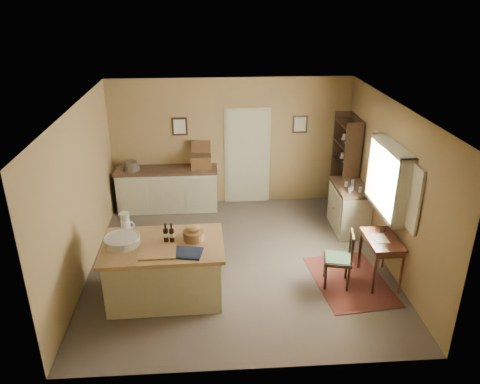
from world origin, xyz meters
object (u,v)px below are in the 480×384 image
object	(u,v)px
work_island	(164,268)
writing_desk	(382,244)
desk_chair	(337,259)
right_cabinet	(349,207)
sideboard	(168,188)
shelving_unit	(347,165)

from	to	relation	value
work_island	writing_desk	size ratio (longest dim) A/B	2.20
writing_desk	desk_chair	size ratio (longest dim) A/B	0.89
right_cabinet	desk_chair	bearing A→B (deg)	-111.16
desk_chair	writing_desk	bearing A→B (deg)	16.87
work_island	desk_chair	distance (m)	2.67
sideboard	shelving_unit	size ratio (longest dim) A/B	1.04
work_island	desk_chair	size ratio (longest dim) A/B	1.96
writing_desk	desk_chair	distance (m)	0.74
sideboard	desk_chair	bearing A→B (deg)	-46.53
sideboard	desk_chair	xyz separation A→B (m)	(2.83, -2.99, -0.02)
sideboard	shelving_unit	world-z (taller)	shelving_unit
shelving_unit	desk_chair	bearing A→B (deg)	-107.90
writing_desk	right_cabinet	size ratio (longest dim) A/B	0.77
work_island	sideboard	distance (m)	3.10
writing_desk	right_cabinet	distance (m)	1.78
writing_desk	desk_chair	bearing A→B (deg)	-174.71
writing_desk	shelving_unit	size ratio (longest dim) A/B	0.40
work_island	right_cabinet	bearing A→B (deg)	28.61
writing_desk	sideboard	bearing A→B (deg)	140.48
sideboard	desk_chair	size ratio (longest dim) A/B	2.29
work_island	shelving_unit	size ratio (longest dim) A/B	0.89
shelving_unit	work_island	bearing A→B (deg)	-141.77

